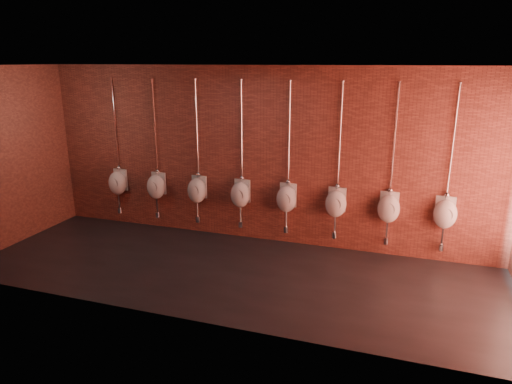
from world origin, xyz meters
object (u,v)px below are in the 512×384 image
urinal_2 (197,190)px  urinal_6 (389,208)px  urinal_7 (445,213)px  urinal_0 (118,182)px  urinal_1 (156,186)px  urinal_3 (240,194)px  urinal_4 (287,198)px  urinal_5 (336,203)px

urinal_2 → urinal_6: 3.54m
urinal_6 → urinal_7: size_ratio=1.00×
urinal_0 → urinal_1: same height
urinal_3 → urinal_4: (0.88, 0.00, 0.00)m
urinal_4 → urinal_5: size_ratio=1.00×
urinal_3 → urinal_5: (1.77, 0.00, 0.00)m
urinal_1 → urinal_5: (3.54, 0.00, 0.00)m
urinal_2 → urinal_5: 2.65m
urinal_5 → urinal_6: 0.88m
urinal_3 → urinal_2: bearing=180.0°
urinal_3 → urinal_5: bearing=0.0°
urinal_7 → urinal_4: bearing=180.0°
urinal_2 → urinal_7: size_ratio=1.00×
urinal_3 → urinal_5: 1.77m
urinal_1 → urinal_3: bearing=0.0°
urinal_1 → urinal_5: bearing=0.0°
urinal_4 → urinal_1: bearing=180.0°
urinal_0 → urinal_4: 3.54m
urinal_1 → urinal_3: (1.77, 0.00, 0.00)m
urinal_2 → urinal_3: bearing=0.0°
urinal_5 → urinal_7: (1.77, 0.00, 0.00)m
urinal_5 → urinal_2: bearing=180.0°
urinal_4 → urinal_5: same height
urinal_0 → urinal_3: (2.65, 0.00, 0.00)m
urinal_2 → urinal_6: size_ratio=1.00×
urinal_3 → urinal_4: same height
urinal_1 → urinal_7: 5.31m
urinal_1 → urinal_3: 1.77m
urinal_1 → urinal_6: 4.42m
urinal_4 → urinal_0: bearing=180.0°
urinal_4 → urinal_7: 2.65m
urinal_0 → urinal_3: bearing=0.0°
urinal_3 → urinal_6: same height
urinal_2 → urinal_3: same height
urinal_1 → urinal_5: 3.54m
urinal_3 → urinal_5: same height
urinal_2 → urinal_0: bearing=180.0°
urinal_5 → urinal_7: bearing=0.0°
urinal_2 → urinal_4: same height
urinal_4 → urinal_3: bearing=180.0°
urinal_1 → urinal_2: size_ratio=1.00×
urinal_1 → urinal_6: bearing=0.0°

